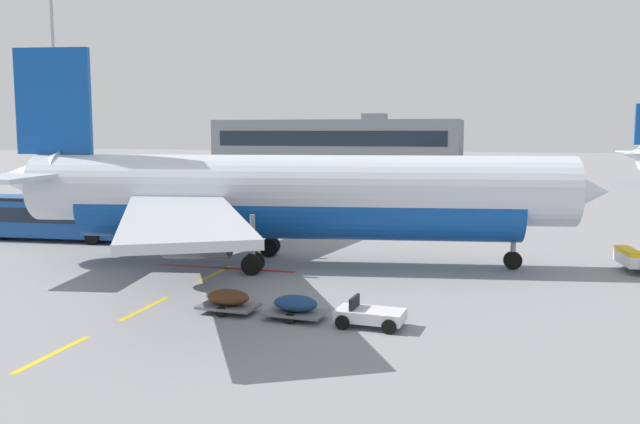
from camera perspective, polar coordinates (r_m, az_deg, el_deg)
ground at (r=52.87m, az=23.13°, el=-1.86°), size 400.00×400.00×0.00m
apron_paint_markings at (r=51.87m, az=-1.27°, el=-1.46°), size 8.00×95.58×0.01m
airliner_foreground at (r=37.64m, az=-2.86°, el=1.43°), size 34.76×34.18×12.20m
apron_shuttle_bus at (r=50.32m, az=-22.08°, el=-0.21°), size 12.19×3.66×3.00m
baggage_train at (r=27.21m, az=-2.01°, el=-8.02°), size 8.68×2.16×1.14m
uld_cargo_container at (r=43.72m, az=-15.90°, el=-2.23°), size 1.83×1.80×1.60m
apron_light_mast_near at (r=77.65m, az=-21.69°, el=12.91°), size 1.80×1.80×26.44m
terminal_satellite at (r=177.06m, az=1.61°, el=6.12°), size 63.01×21.21×12.00m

